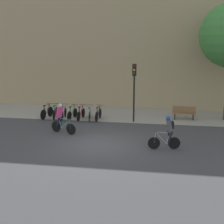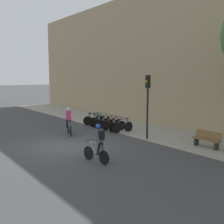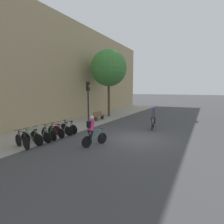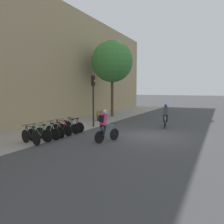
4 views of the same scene
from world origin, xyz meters
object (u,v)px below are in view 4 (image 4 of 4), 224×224
at_px(parked_bike_3, 55,131).
at_px(parked_bike_6, 74,126).
at_px(cyclist_grey, 165,115).
at_px(parked_bike_4, 62,129).
at_px(cyclist_pink, 105,125).
at_px(parked_bike_1, 40,134).
at_px(parked_bike_0, 31,136).
at_px(parked_bike_5, 68,128).
at_px(traffic_light_pole, 93,92).
at_px(bench, 102,115).
at_px(parked_bike_2, 48,132).

height_order(parked_bike_3, parked_bike_6, parked_bike_6).
xyz_separation_m(cyclist_grey, parked_bike_4, (-5.83, 5.04, -0.55)).
height_order(cyclist_pink, parked_bike_1, cyclist_pink).
relative_size(parked_bike_0, parked_bike_3, 1.00).
xyz_separation_m(cyclist_grey, parked_bike_5, (-5.21, 5.04, -0.55)).
bearing_deg(parked_bike_5, parked_bike_4, 179.97).
bearing_deg(parked_bike_6, parked_bike_1, 179.99).
bearing_deg(parked_bike_4, parked_bike_1, 179.97).
height_order(parked_bike_0, parked_bike_1, parked_bike_0).
bearing_deg(cyclist_grey, parked_bike_6, 132.40).
bearing_deg(parked_bike_4, cyclist_grey, -40.80).
relative_size(traffic_light_pole, bench, 2.48).
bearing_deg(parked_bike_3, parked_bike_0, 179.97).
bearing_deg(parked_bike_4, cyclist_pink, -96.79).
bearing_deg(traffic_light_pole, parked_bike_1, 179.43).
xyz_separation_m(parked_bike_1, traffic_light_pole, (5.51, -0.05, 2.26)).
xyz_separation_m(parked_bike_5, bench, (6.43, 1.13, 0.07)).
xyz_separation_m(parked_bike_4, parked_bike_5, (0.62, -0.00, -0.01)).
height_order(cyclist_grey, parked_bike_1, cyclist_grey).
xyz_separation_m(parked_bike_0, parked_bike_3, (1.85, -0.00, -0.01)).
height_order(parked_bike_0, parked_bike_2, parked_bike_0).
distance_m(parked_bike_6, bench, 5.92).
height_order(cyclist_grey, parked_bike_5, cyclist_grey).
relative_size(parked_bike_1, parked_bike_4, 0.98).
xyz_separation_m(parked_bike_0, parked_bike_5, (3.09, -0.00, -0.02)).
xyz_separation_m(cyclist_grey, parked_bike_0, (-8.30, 5.04, -0.54)).
height_order(parked_bike_5, bench, parked_bike_5).
height_order(traffic_light_pole, bench, traffic_light_pole).
xyz_separation_m(cyclist_grey, parked_bike_2, (-7.07, 5.04, -0.55)).
height_order(parked_bike_1, parked_bike_5, parked_bike_1).
height_order(cyclist_pink, parked_bike_0, cyclist_pink).
relative_size(cyclist_grey, bench, 1.12).
relative_size(cyclist_grey, parked_bike_2, 1.02).
height_order(parked_bike_6, bench, parked_bike_6).
bearing_deg(parked_bike_1, cyclist_grey, -33.24).
distance_m(cyclist_pink, parked_bike_5, 3.42).
bearing_deg(traffic_light_pole, parked_bike_5, 179.00).
bearing_deg(parked_bike_4, traffic_light_pole, -0.84).
relative_size(cyclist_grey, parked_bike_0, 1.07).
distance_m(cyclist_grey, parked_bike_5, 7.27).
bearing_deg(parked_bike_0, parked_bike_1, -0.01).
xyz_separation_m(traffic_light_pole, bench, (3.39, 1.18, -2.20)).
relative_size(parked_bike_1, traffic_light_pole, 0.43).
xyz_separation_m(parked_bike_2, traffic_light_pole, (4.89, -0.05, 2.27)).
distance_m(cyclist_grey, traffic_light_pole, 5.70).
xyz_separation_m(cyclist_pink, parked_bike_6, (1.62, 3.22, -0.54)).
bearing_deg(parked_bike_5, parked_bike_3, 179.98).
distance_m(parked_bike_3, parked_bike_4, 0.62).
xyz_separation_m(parked_bike_6, bench, (5.81, 1.12, 0.06)).
height_order(parked_bike_0, parked_bike_5, parked_bike_0).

